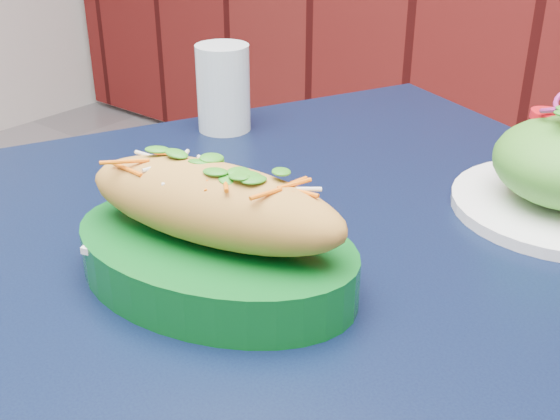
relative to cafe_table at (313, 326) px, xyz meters
The scene contains 3 objects.
cafe_table is the anchor object (origin of this frame).
banh_mi_basket 0.17m from the cafe_table, 107.89° to the right, with size 0.28×0.21×0.12m.
water_glass 0.37m from the cafe_table, 147.37° to the left, with size 0.07×0.07×0.11m, color silver.
Camera 1 is at (0.29, 0.98, 1.08)m, focal length 45.00 mm.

